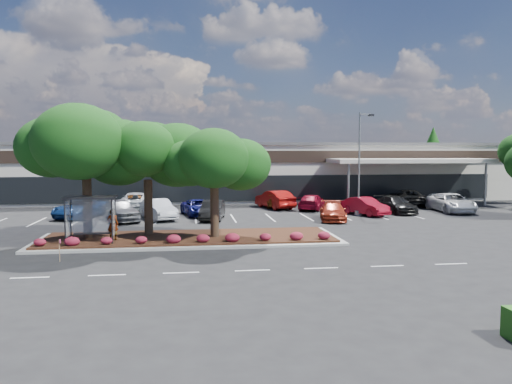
{
  "coord_description": "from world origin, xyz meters",
  "views": [
    {
      "loc": [
        -2.03,
        -26.02,
        5.42
      ],
      "look_at": [
        2.52,
        7.5,
        2.6
      ],
      "focal_mm": 35.0,
      "sensor_mm": 36.0,
      "label": 1
    }
  ],
  "objects": [
    {
      "name": "ground",
      "position": [
        0.0,
        0.0,
        0.0
      ],
      "size": [
        160.0,
        160.0,
        0.0
      ],
      "primitive_type": "plane",
      "color": "black",
      "rests_on": "ground"
    },
    {
      "name": "retail_store",
      "position": [
        0.06,
        33.91,
        3.15
      ],
      "size": [
        80.4,
        25.2,
        6.25
      ],
      "color": "beige",
      "rests_on": "ground"
    },
    {
      "name": "landscape_island",
      "position": [
        -2.0,
        4.0,
        0.12
      ],
      "size": [
        18.0,
        6.0,
        0.26
      ],
      "color": "#9E9E99",
      "rests_on": "ground"
    },
    {
      "name": "lane_markings",
      "position": [
        -0.14,
        10.42,
        0.01
      ],
      "size": [
        33.12,
        20.06,
        0.01
      ],
      "color": "silver",
      "rests_on": "ground"
    },
    {
      "name": "shrub_row",
      "position": [
        -2.0,
        1.9,
        0.51
      ],
      "size": [
        17.0,
        0.8,
        0.5
      ],
      "primitive_type": null,
      "color": "maroon",
      "rests_on": "landscape_island"
    },
    {
      "name": "bus_shelter",
      "position": [
        -7.5,
        2.95,
        2.31
      ],
      "size": [
        2.75,
        1.55,
        2.59
      ],
      "color": "black",
      "rests_on": "landscape_island"
    },
    {
      "name": "island_tree_west",
      "position": [
        -8.0,
        4.5,
        4.21
      ],
      "size": [
        7.2,
        7.2,
        7.89
      ],
      "primitive_type": null,
      "color": "#0C340E",
      "rests_on": "landscape_island"
    },
    {
      "name": "island_tree_mid",
      "position": [
        -4.5,
        5.2,
        3.92
      ],
      "size": [
        6.6,
        6.6,
        7.32
      ],
      "primitive_type": null,
      "color": "#0C340E",
      "rests_on": "landscape_island"
    },
    {
      "name": "island_tree_east",
      "position": [
        -0.5,
        3.7,
        3.51
      ],
      "size": [
        5.8,
        5.8,
        6.5
      ],
      "primitive_type": null,
      "color": "#0C340E",
      "rests_on": "landscape_island"
    },
    {
      "name": "conifer_north_east",
      "position": [
        34.0,
        44.0,
        4.5
      ],
      "size": [
        3.96,
        3.96,
        9.0
      ],
      "primitive_type": "cone",
      "color": "#0C340E",
      "rests_on": "ground"
    },
    {
      "name": "person_waiting",
      "position": [
        -6.4,
        3.4,
        1.16
      ],
      "size": [
        0.74,
        0.56,
        1.8
      ],
      "primitive_type": "imported",
      "rotation": [
        0.0,
        0.0,
        2.92
      ],
      "color": "#594C47",
      "rests_on": "landscape_island"
    },
    {
      "name": "light_pole",
      "position": [
        12.16,
        13.88,
        3.75
      ],
      "size": [
        1.42,
        0.71,
        8.55
      ],
      "rotation": [
        0.0,
        0.0,
        -0.27
      ],
      "color": "#9E9E99",
      "rests_on": "ground"
    },
    {
      "name": "survey_stake",
      "position": [
        -8.28,
        -1.0,
        0.71
      ],
      "size": [
        0.08,
        0.14,
        1.11
      ],
      "color": "#98744F",
      "rests_on": "ground"
    },
    {
      "name": "car_0",
      "position": [
        -10.7,
        15.54,
        0.76
      ],
      "size": [
        4.32,
        6.02,
        1.52
      ],
      "primitive_type": "imported",
      "rotation": [
        0.0,
        0.0,
        -0.36
      ],
      "color": "navy",
      "rests_on": "ground"
    },
    {
      "name": "car_1",
      "position": [
        -7.24,
        13.12,
        0.86
      ],
      "size": [
        3.8,
        5.43,
        1.72
      ],
      "primitive_type": "imported",
      "rotation": [
        0.0,
        0.0,
        0.39
      ],
      "color": "slate",
      "rests_on": "ground"
    },
    {
      "name": "car_2",
      "position": [
        -4.41,
        13.78,
        0.79
      ],
      "size": [
        3.35,
        5.08,
        1.58
      ],
      "primitive_type": "imported",
      "rotation": [
        0.0,
        0.0,
        0.38
      ],
      "color": "silver",
      "rests_on": "ground"
    },
    {
      "name": "car_3",
      "position": [
        -1.25,
        15.62,
        0.66
      ],
      "size": [
        3.17,
        5.14,
        1.33
      ],
      "primitive_type": "imported",
      "rotation": [
        0.0,
        0.0,
        0.22
      ],
      "color": "#0D1054",
      "rests_on": "ground"
    },
    {
      "name": "car_4",
      "position": [
        -0.18,
        12.91,
        0.75
      ],
      "size": [
        2.33,
        4.77,
        1.51
      ],
      "primitive_type": "imported",
      "rotation": [
        0.0,
        0.0,
        -0.17
      ],
      "color": "black",
      "rests_on": "ground"
    },
    {
      "name": "car_5",
      "position": [
        9.09,
        11.36,
        0.69
      ],
      "size": [
        2.95,
        5.06,
        1.38
      ],
      "primitive_type": "imported",
      "rotation": [
        0.0,
        0.0,
        -0.23
      ],
      "color": "maroon",
      "rests_on": "ground"
    },
    {
      "name": "car_6",
      "position": [
        12.67,
        14.04,
        0.75
      ],
      "size": [
        3.25,
        4.78,
        1.49
      ],
      "primitive_type": "imported",
      "rotation": [
        0.0,
        0.0,
        0.41
      ],
      "color": "maroon",
      "rests_on": "ground"
    },
    {
      "name": "car_7",
      "position": [
        15.81,
        15.03,
        0.72
      ],
      "size": [
        2.61,
        5.16,
        1.44
      ],
      "primitive_type": "imported",
      "rotation": [
        0.0,
        0.0,
        0.12
      ],
      "color": "black",
      "rests_on": "ground"
    },
    {
      "name": "car_8",
      "position": [
        21.03,
        15.18,
        0.81
      ],
      "size": [
        3.07,
        5.98,
        1.61
      ],
      "primitive_type": "imported",
      "rotation": [
        0.0,
        0.0,
        -0.07
      ],
      "color": "silver",
      "rests_on": "ground"
    },
    {
      "name": "car_10",
      "position": [
        -7.05,
        20.76,
        0.68
      ],
      "size": [
        2.81,
        4.97,
        1.36
      ],
      "primitive_type": "imported",
      "rotation": [
        0.0,
        0.0,
        3.35
      ],
      "color": "brown",
      "rests_on": "ground"
    },
    {
      "name": "car_11",
      "position": [
        -6.67,
        19.1,
        0.86
      ],
      "size": [
        3.08,
        6.28,
        1.72
      ],
      "primitive_type": "imported",
      "rotation": [
        0.0,
        0.0,
        3.18
      ],
      "color": "#AAB2B7",
      "rests_on": "ground"
    },
    {
      "name": "car_13",
      "position": [
        6.37,
        20.86,
        0.72
      ],
      "size": [
        2.65,
        5.2,
        1.44
      ],
      "primitive_type": "imported",
      "rotation": [
        0.0,
        0.0,
        3.01
      ],
      "color": "brown",
      "rests_on": "ground"
    },
    {
      "name": "car_14",
      "position": [
        5.99,
        19.84,
        0.84
      ],
      "size": [
        3.29,
        5.4,
        1.68
      ],
      "primitive_type": "imported",
      "rotation": [
        0.0,
        0.0,
        3.46
      ],
      "color": "#9E0F0C",
      "rests_on": "ground"
    },
    {
      "name": "car_15",
      "position": [
        9.18,
        18.39,
        0.69
      ],
      "size": [
        3.71,
        5.16,
        1.39
      ],
      "primitive_type": "imported",
      "rotation": [
        0.0,
        0.0,
        2.73
      ],
      "color": "maroon",
      "rests_on": "ground"
    },
    {
      "name": "car_16",
      "position": [
        19.29,
        20.45,
        0.8
      ],
      "size": [
        3.49,
        6.09,
        1.6
      ],
      "primitive_type": "imported",
      "rotation": [
        0.0,
        0.0,
        2.99
      ],
      "color": "black",
      "rests_on": "ground"
    },
    {
      "name": "car_17",
      "position": [
        21.38,
        18.61,
        0.71
      ],
      "size": [
        2.38,
        4.41,
        1.42
      ],
      "primitive_type": "imported",
      "rotation": [
        0.0,
        0.0,
        3.32
      ],
      "color": "#A7A9B4",
      "rests_on": "ground"
    }
  ]
}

